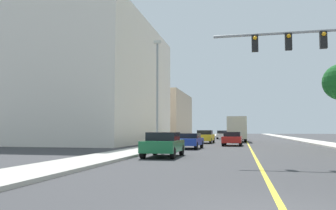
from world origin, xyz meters
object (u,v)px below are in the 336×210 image
(car_red, at_px, (232,138))
(car_yellow, at_px, (205,137))
(car_green, at_px, (163,144))
(delivery_truck, at_px, (237,129))
(car_silver, at_px, (238,135))
(car_white, at_px, (222,135))
(street_lamp, at_px, (157,88))
(car_blue, at_px, (189,140))

(car_red, xyz_separation_m, car_yellow, (-3.32, 5.70, 0.06))
(car_green, relative_size, delivery_truck, 0.44)
(car_red, distance_m, car_silver, 22.62)
(car_yellow, relative_size, delivery_truck, 0.53)
(car_yellow, distance_m, car_white, 19.23)
(street_lamp, relative_size, car_white, 1.92)
(car_yellow, bearing_deg, car_green, 90.57)
(car_white, bearing_deg, delivery_truck, -80.58)
(street_lamp, relative_size, car_green, 2.20)
(car_silver, xyz_separation_m, car_blue, (-3.72, -28.95, -0.08))
(car_green, relative_size, car_white, 0.87)
(car_silver, distance_m, car_green, 38.00)
(car_blue, xyz_separation_m, car_white, (1.08, 31.24, 0.05))
(car_red, xyz_separation_m, car_blue, (-3.40, -6.33, -0.03))
(car_white, xyz_separation_m, delivery_truck, (2.69, -13.47, 0.97))
(car_red, height_order, delivery_truck, delivery_truck)
(car_red, relative_size, car_white, 0.93)
(car_silver, relative_size, car_green, 1.04)
(car_yellow, xyz_separation_m, car_silver, (3.65, 16.92, -0.00))
(car_red, xyz_separation_m, car_silver, (0.32, 22.62, 0.06))
(car_white, bearing_deg, car_green, -93.67)
(street_lamp, height_order, car_white, street_lamp)
(street_lamp, xyz_separation_m, car_white, (3.26, 33.53, -4.11))
(car_yellow, distance_m, car_green, 20.88)
(car_green, height_order, delivery_truck, delivery_truck)
(car_silver, height_order, car_blue, car_silver)
(delivery_truck, bearing_deg, car_green, -98.62)
(car_green, bearing_deg, delivery_truck, -98.70)
(street_lamp, bearing_deg, car_red, 57.09)
(street_lamp, relative_size, delivery_truck, 0.97)
(car_silver, bearing_deg, car_white, 136.68)
(street_lamp, bearing_deg, car_white, 84.44)
(delivery_truck, bearing_deg, car_silver, 90.07)
(street_lamp, xyz_separation_m, car_red, (5.58, 8.62, -4.13))
(car_white, bearing_deg, car_silver, -42.72)
(car_red, relative_size, delivery_truck, 0.47)
(street_lamp, xyz_separation_m, car_green, (2.00, -6.55, -4.10))
(street_lamp, height_order, car_yellow, street_lamp)
(car_yellow, distance_m, car_blue, 12.04)
(car_red, relative_size, car_silver, 1.02)
(street_lamp, bearing_deg, car_yellow, 81.04)
(car_silver, bearing_deg, street_lamp, -103.17)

